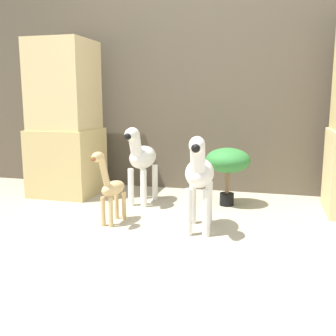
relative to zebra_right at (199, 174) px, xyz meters
name	(u,v)px	position (x,y,z in m)	size (l,w,h in m)	color
ground_plane	(174,243)	(-0.11, -0.26, -0.41)	(14.00, 14.00, 0.00)	#B2A88E
wall_back	(213,79)	(-0.11, 1.29, 0.69)	(6.40, 0.08, 2.20)	brown
rock_pillar_left	(65,123)	(-1.43, 0.76, 0.28)	(0.59, 0.57, 1.44)	#D1B775
zebra_right	(199,174)	(0.00, 0.00, 0.00)	(0.23, 0.52, 0.68)	white
zebra_left	(141,158)	(-0.62, 0.59, 0.00)	(0.23, 0.52, 0.68)	white
giraffe_figurine	(111,187)	(-0.65, 0.00, -0.12)	(0.15, 0.40, 0.56)	tan
potted_palm_front	(228,162)	(0.11, 0.73, -0.03)	(0.38, 0.38, 0.50)	black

